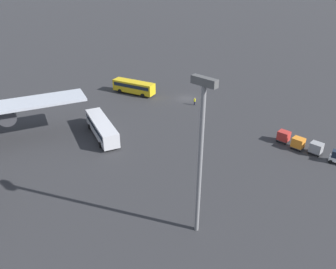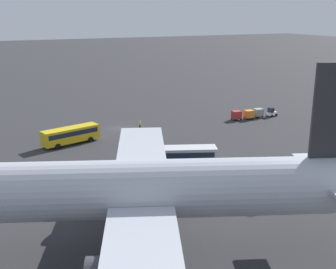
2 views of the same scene
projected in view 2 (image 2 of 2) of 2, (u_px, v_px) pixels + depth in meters
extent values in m
plane|color=#2D2D30|center=(119.00, 128.00, 87.53)|extent=(600.00, 600.00, 0.00)
cylinder|color=#B2B7C1|center=(117.00, 190.00, 39.60)|extent=(44.17, 21.87, 5.60)
cube|color=#B2B7C1|center=(141.00, 151.00, 52.59)|extent=(13.14, 21.54, 0.44)
cube|color=#B2B7C1|center=(333.00, 179.00, 40.67)|extent=(8.31, 14.71, 0.28)
cylinder|color=#38383D|center=(130.00, 174.00, 50.01)|extent=(6.19, 4.86, 3.08)
cylinder|color=#38383D|center=(142.00, 257.00, 37.66)|extent=(0.50, 0.50, 4.48)
cylinder|color=#38383D|center=(142.00, 219.00, 44.64)|extent=(0.50, 0.50, 4.48)
cylinder|color=black|center=(142.00, 234.00, 45.14)|extent=(1.02, 0.80, 0.90)
cube|color=gold|center=(71.00, 135.00, 76.91)|extent=(10.93, 5.30, 2.63)
cube|color=#192333|center=(71.00, 132.00, 76.78)|extent=(10.13, 5.12, 0.84)
cylinder|color=black|center=(58.00, 147.00, 74.22)|extent=(1.04, 0.55, 1.00)
cylinder|color=black|center=(51.00, 143.00, 76.22)|extent=(1.04, 0.55, 1.00)
cylinder|color=black|center=(91.00, 139.00, 78.30)|extent=(1.04, 0.55, 1.00)
cylinder|color=black|center=(83.00, 136.00, 80.31)|extent=(1.04, 0.55, 1.00)
cube|color=silver|center=(176.00, 156.00, 65.70)|extent=(12.78, 7.20, 2.65)
cube|color=#192333|center=(176.00, 153.00, 65.57)|extent=(11.85, 6.87, 0.85)
cylinder|color=black|center=(152.00, 167.00, 64.38)|extent=(1.04, 0.64, 1.00)
cylinder|color=black|center=(151.00, 161.00, 67.22)|extent=(1.04, 0.64, 1.00)
cylinder|color=black|center=(202.00, 166.00, 64.90)|extent=(1.04, 0.64, 1.00)
cylinder|color=black|center=(199.00, 159.00, 67.73)|extent=(1.04, 0.64, 1.00)
cube|color=white|center=(272.00, 113.00, 97.62)|extent=(2.63, 1.81, 0.70)
cube|color=#192333|center=(271.00, 110.00, 97.11)|extent=(1.32, 1.38, 1.10)
cylinder|color=black|center=(272.00, 116.00, 96.69)|extent=(0.63, 0.35, 0.60)
cylinder|color=black|center=(267.00, 115.00, 97.75)|extent=(0.63, 0.35, 0.60)
cylinder|color=black|center=(276.00, 115.00, 97.69)|extent=(0.63, 0.35, 0.60)
cylinder|color=black|center=(272.00, 114.00, 98.74)|extent=(0.63, 0.35, 0.60)
cylinder|color=#1E1E2D|center=(140.00, 127.00, 87.40)|extent=(0.32, 0.32, 0.85)
cylinder|color=yellow|center=(140.00, 123.00, 87.19)|extent=(0.38, 0.38, 0.65)
sphere|color=tan|center=(140.00, 121.00, 87.07)|extent=(0.24, 0.24, 0.24)
cube|color=#38383D|center=(258.00, 116.00, 96.52)|extent=(2.00, 1.69, 0.10)
cube|color=gray|center=(258.00, 112.00, 96.28)|extent=(1.90, 1.61, 1.60)
cylinder|color=black|center=(257.00, 118.00, 95.72)|extent=(0.36, 0.12, 0.36)
cylinder|color=black|center=(254.00, 116.00, 96.83)|extent=(0.36, 0.12, 0.36)
cylinder|color=black|center=(262.00, 117.00, 96.34)|extent=(0.36, 0.12, 0.36)
cylinder|color=black|center=(259.00, 116.00, 97.46)|extent=(0.36, 0.12, 0.36)
cube|color=#38383D|center=(249.00, 117.00, 94.98)|extent=(2.00, 1.69, 0.10)
cube|color=orange|center=(249.00, 114.00, 94.74)|extent=(1.90, 1.61, 1.60)
cylinder|color=black|center=(248.00, 119.00, 94.18)|extent=(0.36, 0.12, 0.36)
cylinder|color=black|center=(244.00, 118.00, 95.29)|extent=(0.36, 0.12, 0.36)
cylinder|color=black|center=(253.00, 119.00, 94.80)|extent=(0.36, 0.12, 0.36)
cylinder|color=black|center=(250.00, 117.00, 95.91)|extent=(0.36, 0.12, 0.36)
cube|color=#38383D|center=(236.00, 118.00, 94.35)|extent=(2.00, 1.69, 0.10)
cube|color=#B72D28|center=(236.00, 114.00, 94.11)|extent=(1.90, 1.61, 1.60)
cylinder|color=black|center=(235.00, 120.00, 93.55)|extent=(0.36, 0.12, 0.36)
cylinder|color=black|center=(232.00, 119.00, 94.66)|extent=(0.36, 0.12, 0.36)
cylinder|color=black|center=(241.00, 119.00, 94.17)|extent=(0.36, 0.12, 0.36)
cylinder|color=black|center=(237.00, 118.00, 95.28)|extent=(0.36, 0.12, 0.36)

